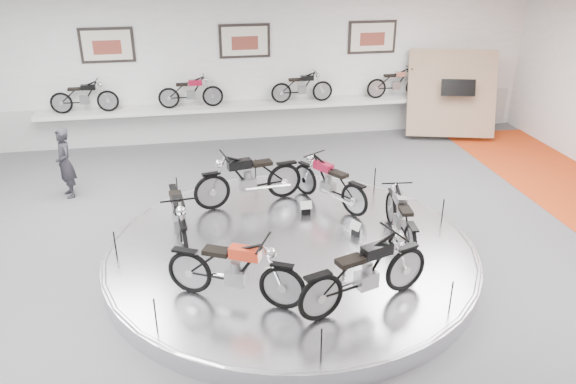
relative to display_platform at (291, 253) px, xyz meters
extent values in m
plane|color=#515154|center=(0.00, -0.30, -0.15)|extent=(16.00, 16.00, 0.00)
plane|color=white|center=(0.00, -0.30, 3.85)|extent=(16.00, 16.00, 0.00)
plane|color=white|center=(0.00, 6.70, 1.85)|extent=(16.00, 0.00, 16.00)
cube|color=#BCBCBA|center=(0.00, 6.68, 0.40)|extent=(15.68, 0.04, 1.10)
cylinder|color=silver|center=(0.00, 0.00, 0.00)|extent=(6.40, 6.40, 0.30)
torus|color=#B2B2BA|center=(0.00, 0.00, 0.12)|extent=(6.40, 6.40, 0.10)
cube|color=silver|center=(0.00, 6.40, 0.85)|extent=(11.00, 0.55, 0.10)
cube|color=beige|center=(-3.50, 6.66, 2.55)|extent=(1.35, 0.06, 0.88)
cube|color=beige|center=(0.00, 6.66, 2.55)|extent=(1.35, 0.06, 0.88)
cube|color=beige|center=(3.50, 6.66, 2.55)|extent=(1.35, 0.06, 0.88)
cube|color=#93715C|center=(5.60, 5.80, 1.10)|extent=(2.56, 1.52, 2.30)
imported|color=black|center=(-4.29, 3.52, 0.62)|extent=(0.58, 0.67, 1.54)
camera|label=1|loc=(-1.57, -8.37, 5.07)|focal=35.00mm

